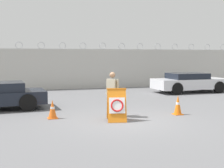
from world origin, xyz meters
TOP-DOWN VIEW (x-y plane):
  - ground_plane at (0.00, 0.00)m, footprint 90.00×90.00m
  - perimeter_wall at (0.00, 11.15)m, footprint 36.00×0.30m
  - barricade_sign at (-0.30, 0.09)m, footprint 0.80×0.91m
  - security_guard at (-0.22, 0.88)m, footprint 0.42×0.66m
  - traffic_cone_near at (2.33, 0.54)m, footprint 0.35×0.35m
  - traffic_cone_mid at (-2.41, 1.15)m, footprint 0.36×0.36m
  - parked_car_far_side at (6.66, 7.03)m, footprint 4.70×2.09m

SIDE VIEW (x-z plane):
  - ground_plane at x=0.00m, z-range 0.00..0.00m
  - traffic_cone_mid at x=-2.41m, z-range 0.00..0.68m
  - traffic_cone_near at x=2.33m, z-range 0.00..0.76m
  - barricade_sign at x=-0.30m, z-range 0.00..1.15m
  - parked_car_far_side at x=6.66m, z-range 0.03..1.24m
  - security_guard at x=-0.22m, z-range 0.09..1.76m
  - perimeter_wall at x=0.00m, z-range -0.22..2.98m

